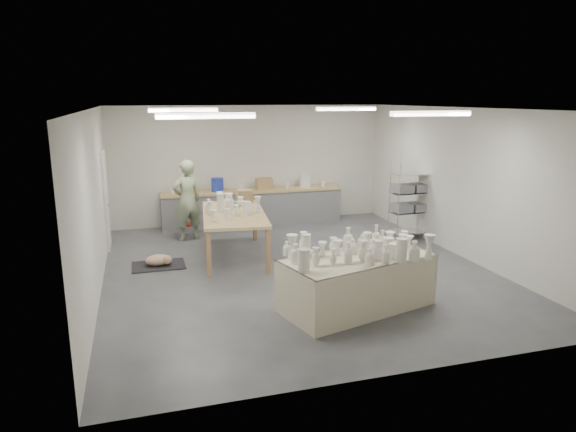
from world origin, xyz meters
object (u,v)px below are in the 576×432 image
object	(u,v)px
drying_table	(357,279)
red_stool	(187,225)
work_table	(234,212)
potter	(187,200)

from	to	relation	value
drying_table	red_stool	world-z (taller)	drying_table
work_table	drying_table	bearing A→B (deg)	-61.25
potter	drying_table	bearing A→B (deg)	98.47
potter	red_stool	bearing A→B (deg)	-105.81
drying_table	potter	distance (m)	5.16
work_table	potter	size ratio (longest dim) A/B	1.40
potter	red_stool	distance (m)	0.69
red_stool	potter	bearing A→B (deg)	-90.00
work_table	potter	bearing A→B (deg)	126.01
drying_table	red_stool	size ratio (longest dim) A/B	6.26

